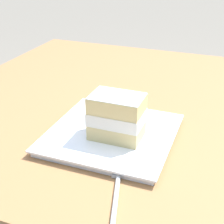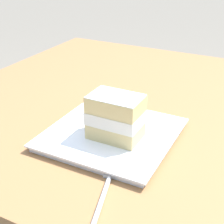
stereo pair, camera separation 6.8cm
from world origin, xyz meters
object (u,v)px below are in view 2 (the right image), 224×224
at_px(dessert_plate, 112,135).
at_px(dessert_fork, 104,193).
at_px(cake_slice, 116,117).
at_px(patio_table, 191,149).

height_order(dessert_plate, dessert_fork, dessert_plate).
distance_m(dessert_plate, cake_slice, 0.06).
bearing_deg(patio_table, dessert_plate, -123.90).
bearing_deg(cake_slice, dessert_fork, -70.02).
xyz_separation_m(patio_table, cake_slice, (-0.11, -0.21, 0.16)).
relative_size(cake_slice, dessert_fork, 0.63).
xyz_separation_m(cake_slice, dessert_fork, (0.05, -0.15, -0.06)).
distance_m(cake_slice, dessert_fork, 0.17).
bearing_deg(dessert_fork, dessert_plate, 113.16).
height_order(patio_table, dessert_plate, dessert_plate).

